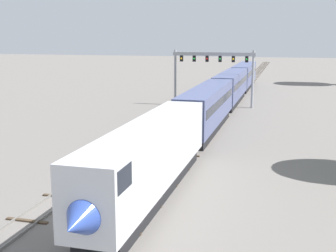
% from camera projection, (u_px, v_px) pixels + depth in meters
% --- Properties ---
extents(ground_plane, '(400.00, 400.00, 0.00)m').
position_uv_depth(ground_plane, '(99.00, 214.00, 26.16)').
color(ground_plane, slate).
extents(track_main, '(2.60, 200.00, 0.16)m').
position_uv_depth(track_main, '(240.00, 92.00, 82.43)').
color(track_main, slate).
rests_on(track_main, ground).
extents(track_near, '(2.60, 160.00, 0.16)m').
position_uv_depth(track_near, '(188.00, 107.00, 64.90)').
color(track_near, slate).
rests_on(track_near, ground).
extents(passenger_train, '(3.04, 84.10, 4.80)m').
position_uv_depth(passenger_train, '(222.00, 95.00, 58.87)').
color(passenger_train, silver).
rests_on(passenger_train, ground).
extents(signal_gantry, '(12.10, 0.49, 8.28)m').
position_uv_depth(signal_gantry, '(213.00, 65.00, 64.98)').
color(signal_gantry, '#999BA0').
rests_on(signal_gantry, ground).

